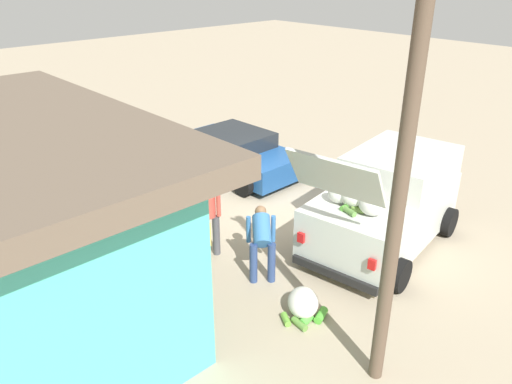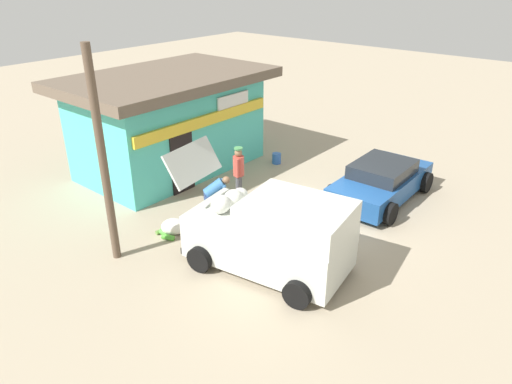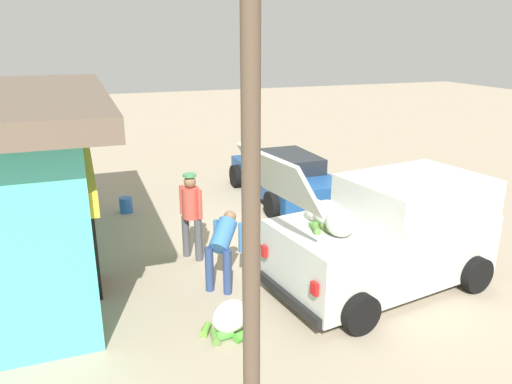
{
  "view_description": "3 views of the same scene",
  "coord_description": "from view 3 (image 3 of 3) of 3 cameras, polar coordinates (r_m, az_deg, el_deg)",
  "views": [
    {
      "loc": [
        -7.84,
        7.75,
        5.57
      ],
      "look_at": [
        -0.8,
        1.22,
        1.07
      ],
      "focal_mm": 34.85,
      "sensor_mm": 36.0,
      "label": 1
    },
    {
      "loc": [
        -10.51,
        -6.51,
        6.71
      ],
      "look_at": [
        -1.02,
        1.42,
        0.74
      ],
      "focal_mm": 33.25,
      "sensor_mm": 36.0,
      "label": 2
    },
    {
      "loc": [
        -9.51,
        4.29,
        4.29
      ],
      "look_at": [
        0.07,
        0.8,
        1.01
      ],
      "focal_mm": 34.11,
      "sensor_mm": 36.0,
      "label": 3
    }
  ],
  "objects": [
    {
      "name": "ground_plane",
      "position": [
        11.28,
        3.93,
        -4.53
      ],
      "size": [
        60.0,
        60.0,
        0.0
      ],
      "primitive_type": "plane",
      "color": "tan"
    },
    {
      "name": "delivery_van",
      "position": [
        8.94,
        15.18,
        -4.73
      ],
      "size": [
        2.72,
        4.56,
        2.7
      ],
      "color": "silver",
      "rests_on": "ground_plane"
    },
    {
      "name": "parked_sedan",
      "position": [
        13.45,
        3.39,
        1.83
      ],
      "size": [
        4.05,
        2.19,
        1.21
      ],
      "color": "#1E4C8C",
      "rests_on": "ground_plane"
    },
    {
      "name": "vendor_standing",
      "position": [
        9.63,
        -7.63,
        -2.16
      ],
      "size": [
        0.49,
        0.47,
        1.77
      ],
      "color": "#4C4C51",
      "rests_on": "ground_plane"
    },
    {
      "name": "customer_bending",
      "position": [
        8.56,
        -3.93,
        -6.11
      ],
      "size": [
        0.75,
        0.74,
        1.32
      ],
      "color": "navy",
      "rests_on": "ground_plane"
    },
    {
      "name": "unloaded_banana_pile",
      "position": [
        7.63,
        -3.05,
        -14.55
      ],
      "size": [
        0.87,
        0.94,
        0.45
      ],
      "color": "silver",
      "rests_on": "ground_plane"
    },
    {
      "name": "paint_bucket",
      "position": [
        12.77,
        -14.99,
        -1.48
      ],
      "size": [
        0.33,
        0.33,
        0.39
      ],
      "primitive_type": "cylinder",
      "color": "blue",
      "rests_on": "ground_plane"
    },
    {
      "name": "utility_pole",
      "position": [
        5.07,
        -0.59,
        -1.28
      ],
      "size": [
        0.2,
        0.2,
        5.26
      ],
      "primitive_type": "cylinder",
      "color": "brown",
      "rests_on": "ground_plane"
    }
  ]
}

